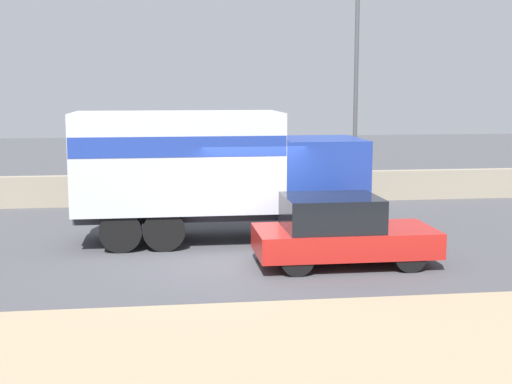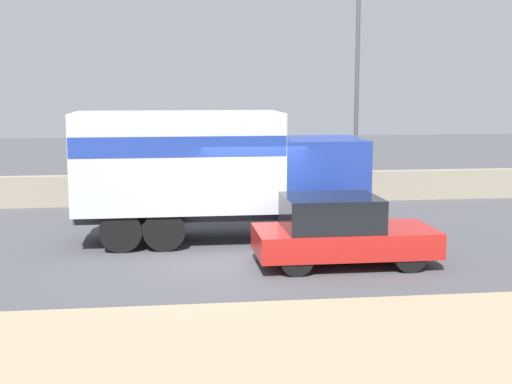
{
  "view_description": "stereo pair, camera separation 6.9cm",
  "coord_description": "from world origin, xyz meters",
  "px_view_note": "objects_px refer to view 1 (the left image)",
  "views": [
    {
      "loc": [
        -2.2,
        -15.9,
        3.92
      ],
      "look_at": [
        -0.0,
        0.52,
        1.45
      ],
      "focal_mm": 50.0,
      "sensor_mm": 36.0,
      "label": 1
    },
    {
      "loc": [
        -2.13,
        -15.91,
        3.92
      ],
      "look_at": [
        -0.0,
        0.52,
        1.45
      ],
      "focal_mm": 50.0,
      "sensor_mm": 36.0,
      "label": 2
    }
  ],
  "objects_px": {
    "box_truck": "(210,167)",
    "pedestrian": "(346,189)",
    "car_hatchback": "(340,231)",
    "street_lamp": "(356,70)"
  },
  "relations": [
    {
      "from": "street_lamp",
      "to": "box_truck",
      "type": "distance_m",
      "value": 7.55
    },
    {
      "from": "car_hatchback",
      "to": "street_lamp",
      "type": "bearing_deg",
      "value": 72.46
    },
    {
      "from": "street_lamp",
      "to": "car_hatchback",
      "type": "distance_m",
      "value": 9.0
    },
    {
      "from": "pedestrian",
      "to": "box_truck",
      "type": "bearing_deg",
      "value": -149.15
    },
    {
      "from": "car_hatchback",
      "to": "pedestrian",
      "type": "bearing_deg",
      "value": 73.83
    },
    {
      "from": "box_truck",
      "to": "pedestrian",
      "type": "distance_m",
      "value": 5.01
    },
    {
      "from": "street_lamp",
      "to": "car_hatchback",
      "type": "xyz_separation_m",
      "value": [
        -2.47,
        -7.83,
        -3.68
      ]
    },
    {
      "from": "box_truck",
      "to": "pedestrian",
      "type": "height_order",
      "value": "box_truck"
    },
    {
      "from": "street_lamp",
      "to": "pedestrian",
      "type": "height_order",
      "value": "street_lamp"
    },
    {
      "from": "street_lamp",
      "to": "car_hatchback",
      "type": "bearing_deg",
      "value": -107.54
    }
  ]
}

